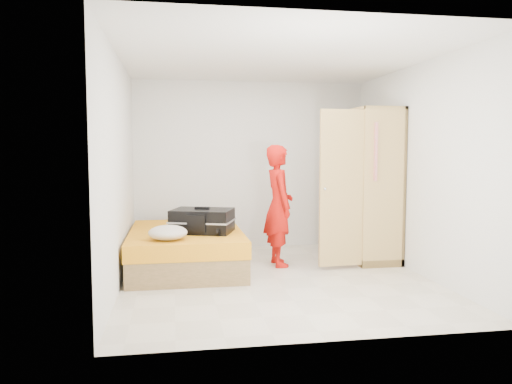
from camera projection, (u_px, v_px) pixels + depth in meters
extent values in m
plane|color=beige|center=(276.00, 279.00, 5.98)|extent=(4.00, 4.00, 0.00)
plane|color=white|center=(277.00, 58.00, 5.76)|extent=(4.00, 4.00, 0.00)
cube|color=white|center=(250.00, 165.00, 7.84)|extent=(3.60, 0.02, 2.60)
cube|color=white|center=(328.00, 181.00, 3.90)|extent=(3.60, 0.02, 2.60)
cube|color=white|center=(119.00, 171.00, 5.58)|extent=(0.02, 4.00, 2.60)
cube|color=white|center=(419.00, 169.00, 6.16)|extent=(0.02, 4.00, 2.60)
cube|color=#997245|center=(186.00, 256.00, 6.51)|extent=(1.40, 2.00, 0.30)
cube|color=#FFA11A|center=(186.00, 238.00, 6.49)|extent=(1.42, 2.02, 0.20)
cube|color=tan|center=(386.00, 184.00, 7.06)|extent=(0.04, 1.20, 2.10)
cube|color=tan|center=(385.00, 188.00, 6.45)|extent=(0.58, 0.04, 2.10)
cube|color=tan|center=(353.00, 182.00, 7.59)|extent=(0.58, 0.04, 2.10)
cube|color=tan|center=(369.00, 111.00, 6.93)|extent=(0.58, 1.20, 0.04)
cube|color=tan|center=(366.00, 255.00, 7.11)|extent=(0.58, 1.20, 0.10)
cube|color=tan|center=(342.00, 183.00, 7.27)|extent=(0.04, 0.59, 2.00)
cube|color=tan|center=(342.00, 188.00, 6.35)|extent=(0.59, 0.09, 2.00)
cylinder|color=#B2B2B7|center=(369.00, 122.00, 6.95)|extent=(0.02, 1.10, 0.02)
imported|color=red|center=(279.00, 205.00, 6.63)|extent=(0.42, 0.61, 1.61)
cube|color=black|center=(202.00, 221.00, 6.30)|extent=(0.86, 0.73, 0.29)
cube|color=black|center=(202.00, 208.00, 6.29)|extent=(0.20, 0.11, 0.03)
ellipsoid|color=beige|center=(168.00, 233.00, 5.77)|extent=(0.45, 0.45, 0.17)
cube|color=beige|center=(195.00, 217.00, 7.34)|extent=(0.64, 0.43, 0.11)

